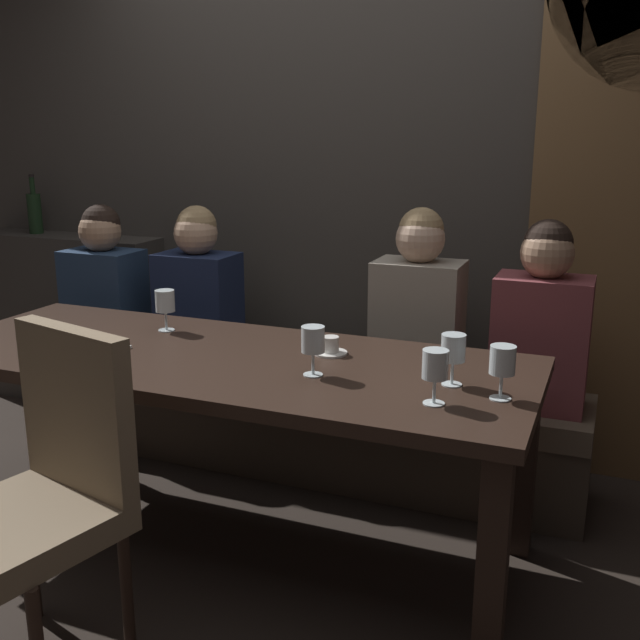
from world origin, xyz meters
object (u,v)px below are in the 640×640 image
(diner_far_end, at_px, (418,305))
(dessert_plate, at_px, (95,348))
(chair_near_side, at_px, (48,481))
(wine_glass_end_right, at_px, (435,367))
(wine_glass_far_right, at_px, (453,349))
(wine_glass_near_left, at_px, (313,342))
(banquette_bench, at_px, (301,420))
(diner_near_end, at_px, (542,321))
(wine_bottle_dark_red, at_px, (35,212))
(wine_glass_near_right, at_px, (165,302))
(wine_glass_center_front, at_px, (503,362))
(diner_bearded, at_px, (198,289))
(dining_table, at_px, (222,378))
(espresso_cup, at_px, (331,347))
(diner_redhead, at_px, (104,284))

(diner_far_end, relative_size, dessert_plate, 4.01)
(chair_near_side, bearing_deg, wine_glass_end_right, 28.82)
(wine_glass_far_right, height_order, wine_glass_near_left, same)
(chair_near_side, bearing_deg, wine_glass_near_left, 49.76)
(banquette_bench, relative_size, wine_glass_near_left, 15.24)
(diner_near_end, distance_m, wine_glass_end_right, 0.91)
(banquette_bench, distance_m, wine_bottle_dark_red, 1.98)
(wine_bottle_dark_red, relative_size, wine_glass_near_left, 1.99)
(chair_near_side, height_order, diner_far_end, diner_far_end)
(wine_glass_near_right, bearing_deg, wine_glass_center_front, -11.81)
(wine_glass_near_left, bearing_deg, wine_glass_near_right, 158.96)
(banquette_bench, distance_m, diner_bearded, 0.77)
(wine_glass_near_right, bearing_deg, dining_table, -29.32)
(diner_bearded, bearing_deg, wine_glass_end_right, -34.19)
(wine_glass_center_front, height_order, wine_glass_end_right, same)
(wine_glass_end_right, relative_size, wine_glass_near_right, 1.00)
(wine_glass_far_right, height_order, espresso_cup, wine_glass_far_right)
(chair_near_side, distance_m, wine_glass_near_left, 0.89)
(wine_glass_near_left, distance_m, dessert_plate, 0.83)
(wine_glass_far_right, bearing_deg, wine_bottle_dark_red, 157.95)
(espresso_cup, height_order, dessert_plate, espresso_cup)
(chair_near_side, relative_size, diner_redhead, 1.36)
(wine_glass_end_right, relative_size, wine_glass_far_right, 1.00)
(diner_near_end, xyz_separation_m, wine_bottle_dark_red, (-2.78, 0.35, 0.27))
(wine_bottle_dark_red, xyz_separation_m, dessert_plate, (1.32, -1.18, -0.32))
(dining_table, height_order, wine_glass_center_front, wine_glass_center_front)
(wine_glass_near_left, bearing_deg, banquette_bench, 116.31)
(wine_glass_near_left, bearing_deg, diner_far_end, 80.48)
(wine_glass_near_right, relative_size, dessert_plate, 0.86)
(wine_glass_far_right, distance_m, espresso_cup, 0.51)
(diner_far_end, distance_m, dessert_plate, 1.29)
(wine_glass_end_right, xyz_separation_m, espresso_cup, (-0.46, 0.35, -0.09))
(dining_table, bearing_deg, dessert_plate, -161.77)
(diner_bearded, xyz_separation_m, dessert_plate, (0.09, -0.86, -0.04))
(dining_table, bearing_deg, wine_glass_far_right, -0.61)
(wine_glass_near_right, bearing_deg, dessert_plate, -101.92)
(dining_table, height_order, banquette_bench, dining_table)
(banquette_bench, height_order, diner_redhead, diner_redhead)
(chair_near_side, height_order, diner_redhead, diner_redhead)
(banquette_bench, relative_size, wine_glass_center_front, 15.24)
(diner_redhead, relative_size, diner_near_end, 0.98)
(banquette_bench, xyz_separation_m, chair_near_side, (-0.15, -1.42, 0.33))
(wine_bottle_dark_red, bearing_deg, dessert_plate, -41.79)
(diner_redhead, height_order, wine_glass_near_left, diner_redhead)
(dining_table, xyz_separation_m, diner_redhead, (-1.03, 0.67, 0.14))
(wine_glass_far_right, bearing_deg, diner_bearded, 151.75)
(dining_table, distance_m, wine_glass_center_front, 1.01)
(wine_glass_center_front, bearing_deg, diner_far_end, 119.97)
(wine_glass_near_right, bearing_deg, wine_glass_end_right, -18.61)
(wine_glass_far_right, bearing_deg, banquette_bench, 139.36)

